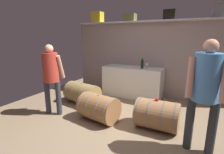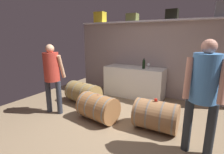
# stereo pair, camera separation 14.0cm
# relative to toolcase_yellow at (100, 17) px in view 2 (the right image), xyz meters

# --- Properties ---
(ground_plane) EXTENTS (6.00, 7.99, 0.02)m
(ground_plane) POSITION_rel_toolcase_yellow_xyz_m (1.65, -1.65, -2.34)
(ground_plane) COLOR #887156
(back_wall_panel) EXTENTS (4.80, 0.10, 2.13)m
(back_wall_panel) POSITION_rel_toolcase_yellow_xyz_m (1.65, 0.15, -1.26)
(back_wall_panel) COLOR gray
(back_wall_panel) RESTS_ON ground
(high_shelf_board) EXTENTS (4.42, 0.40, 0.03)m
(high_shelf_board) POSITION_rel_toolcase_yellow_xyz_m (1.65, 0.00, -0.18)
(high_shelf_board) COLOR silver
(high_shelf_board) RESTS_ON back_wall_panel
(toolcase_yellow) EXTENTS (0.33, 0.27, 0.33)m
(toolcase_yellow) POSITION_rel_toolcase_yellow_xyz_m (0.00, 0.00, 0.00)
(toolcase_yellow) COLOR yellow
(toolcase_yellow) RESTS_ON high_shelf_board
(toolcase_olive) EXTENTS (0.32, 0.29, 0.21)m
(toolcase_olive) POSITION_rel_toolcase_yellow_xyz_m (1.11, 0.00, -0.06)
(toolcase_olive) COLOR olive
(toolcase_olive) RESTS_ON high_shelf_board
(toolcase_black) EXTENTS (0.31, 0.21, 0.26)m
(toolcase_black) POSITION_rel_toolcase_yellow_xyz_m (2.21, 0.00, -0.04)
(toolcase_black) COLOR black
(toolcase_black) RESTS_ON high_shelf_board
(toolcase_grey) EXTENTS (0.35, 0.26, 0.34)m
(toolcase_grey) POSITION_rel_toolcase_yellow_xyz_m (3.32, 0.00, 0.00)
(toolcase_grey) COLOR gray
(toolcase_grey) RESTS_ON high_shelf_board
(work_cabinet) EXTENTS (1.73, 0.65, 0.88)m
(work_cabinet) POSITION_rel_toolcase_yellow_xyz_m (1.32, -0.23, -1.89)
(work_cabinet) COLOR white
(work_cabinet) RESTS_ON ground
(wine_bottle_dark) EXTENTS (0.08, 0.08, 0.29)m
(wine_bottle_dark) POSITION_rel_toolcase_yellow_xyz_m (1.62, -0.31, -1.32)
(wine_bottle_dark) COLOR black
(wine_bottle_dark) RESTS_ON work_cabinet
(wine_glass) EXTENTS (0.08, 0.08, 0.15)m
(wine_glass) POSITION_rel_toolcase_yellow_xyz_m (1.73, -0.22, -1.35)
(wine_glass) COLOR white
(wine_glass) RESTS_ON work_cabinet
(wine_barrel_near) EXTENTS (0.80, 0.59, 0.58)m
(wine_barrel_near) POSITION_rel_toolcase_yellow_xyz_m (2.42, -1.79, -2.04)
(wine_barrel_near) COLOR #986B44
(wine_barrel_near) RESTS_ON ground
(wine_barrel_far) EXTENTS (0.87, 0.66, 0.57)m
(wine_barrel_far) POSITION_rel_toolcase_yellow_xyz_m (1.24, -2.01, -2.05)
(wine_barrel_far) COLOR #9A683C
(wine_barrel_far) RESTS_ON ground
(wine_barrel_flank) EXTENTS (0.97, 0.67, 0.56)m
(wine_barrel_flank) POSITION_rel_toolcase_yellow_xyz_m (0.36, -1.41, -2.05)
(wine_barrel_flank) COLOR olive
(wine_barrel_flank) RESTS_ON ground
(tasting_cup) EXTENTS (0.06, 0.06, 0.04)m
(tasting_cup) POSITION_rel_toolcase_yellow_xyz_m (2.39, -1.79, -1.74)
(tasting_cup) COLOR red
(tasting_cup) RESTS_ON wine_barrel_near
(winemaker_pouring) EXTENTS (0.50, 0.42, 1.58)m
(winemaker_pouring) POSITION_rel_toolcase_yellow_xyz_m (0.15, -2.21, -1.36)
(winemaker_pouring) COLOR #30333E
(winemaker_pouring) RESTS_ON ground
(visitor_tasting) EXTENTS (0.50, 0.39, 1.72)m
(visitor_tasting) POSITION_rel_toolcase_yellow_xyz_m (3.15, -2.16, -1.28)
(visitor_tasting) COLOR #262B31
(visitor_tasting) RESTS_ON ground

